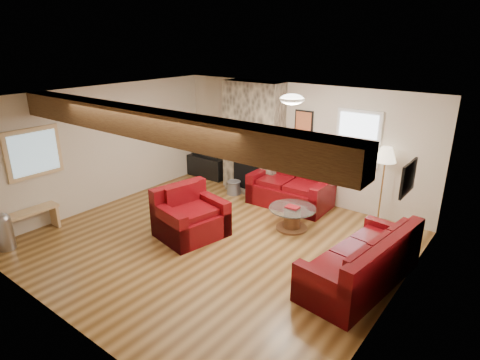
% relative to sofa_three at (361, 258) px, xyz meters
% --- Properties ---
extents(room, '(8.00, 8.00, 8.00)m').
position_rel_sofa_three_xyz_m(room, '(-2.48, -0.35, 0.84)').
color(room, brown).
rests_on(room, ground).
extents(floor, '(6.00, 6.00, 0.00)m').
position_rel_sofa_three_xyz_m(floor, '(-2.48, -0.35, -0.41)').
color(floor, brown).
rests_on(floor, ground).
extents(oak_beam, '(6.00, 0.36, 0.38)m').
position_rel_sofa_three_xyz_m(oak_beam, '(-2.48, -1.60, 1.90)').
color(oak_beam, '#341D0F').
rests_on(oak_beam, room).
extents(chimney_breast, '(1.40, 0.67, 2.50)m').
position_rel_sofa_three_xyz_m(chimney_breast, '(-3.48, 2.14, 0.81)').
color(chimney_breast, '#37312A').
rests_on(chimney_breast, floor).
extents(back_window, '(0.90, 0.08, 1.10)m').
position_rel_sofa_three_xyz_m(back_window, '(-1.13, 2.36, 1.14)').
color(back_window, silver).
rests_on(back_window, room).
extents(hatch_window, '(0.08, 1.00, 0.90)m').
position_rel_sofa_three_xyz_m(hatch_window, '(-5.44, -1.85, 1.04)').
color(hatch_window, tan).
rests_on(hatch_window, room).
extents(ceiling_dome, '(0.40, 0.40, 0.18)m').
position_rel_sofa_three_xyz_m(ceiling_dome, '(-1.58, 0.55, 2.03)').
color(ceiling_dome, '#F2E8CE').
rests_on(ceiling_dome, room).
extents(artwork_back, '(0.42, 0.06, 0.52)m').
position_rel_sofa_three_xyz_m(artwork_back, '(-2.33, 2.36, 1.29)').
color(artwork_back, black).
rests_on(artwork_back, room).
extents(artwork_right, '(0.06, 0.55, 0.42)m').
position_rel_sofa_three_xyz_m(artwork_right, '(0.48, -0.05, 1.34)').
color(artwork_right, black).
rests_on(artwork_right, room).
extents(sofa_three, '(1.14, 2.21, 0.82)m').
position_rel_sofa_three_xyz_m(sofa_three, '(0.00, 0.00, 0.00)').
color(sofa_three, '#4E0508').
rests_on(sofa_three, floor).
extents(loveseat, '(1.70, 1.02, 0.89)m').
position_rel_sofa_three_xyz_m(loveseat, '(-2.30, 1.88, 0.03)').
color(loveseat, '#4E0508').
rests_on(loveseat, floor).
extents(armchair_red, '(1.17, 1.27, 0.89)m').
position_rel_sofa_three_xyz_m(armchair_red, '(-2.98, -0.44, 0.04)').
color(armchair_red, '#4E0508').
rests_on(armchair_red, floor).
extents(coffee_table, '(0.87, 0.87, 0.46)m').
position_rel_sofa_three_xyz_m(coffee_table, '(-1.68, 0.90, -0.20)').
color(coffee_table, '#4C2A18').
rests_on(coffee_table, floor).
extents(tv_cabinet, '(1.06, 0.42, 0.53)m').
position_rel_sofa_three_xyz_m(tv_cabinet, '(-4.93, 2.18, -0.14)').
color(tv_cabinet, black).
rests_on(tv_cabinet, floor).
extents(television, '(0.81, 0.11, 0.46)m').
position_rel_sofa_three_xyz_m(television, '(-4.93, 2.18, 0.35)').
color(television, black).
rests_on(television, tv_cabinet).
extents(floor_lamp, '(0.39, 0.39, 1.51)m').
position_rel_sofa_three_xyz_m(floor_lamp, '(-0.49, 2.16, 0.88)').
color(floor_lamp, '#A98546').
rests_on(floor_lamp, floor).
extents(pine_bench, '(0.29, 1.24, 0.47)m').
position_rel_sofa_three_xyz_m(pine_bench, '(-5.31, -2.30, -0.18)').
color(pine_bench, tan).
rests_on(pine_bench, floor).
extents(pedal_bin, '(0.28, 0.28, 0.67)m').
position_rel_sofa_three_xyz_m(pedal_bin, '(-5.12, -2.70, -0.08)').
color(pedal_bin, '#97979B').
rests_on(pedal_bin, floor).
extents(coal_bucket, '(0.33, 0.33, 0.31)m').
position_rel_sofa_three_xyz_m(coal_bucket, '(-3.65, 1.64, -0.25)').
color(coal_bucket, gray).
rests_on(coal_bucket, floor).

